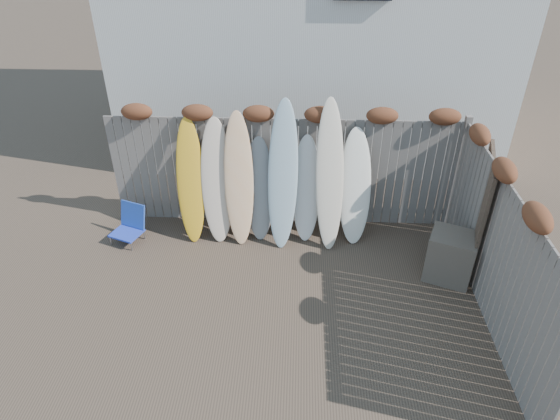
{
  "coord_description": "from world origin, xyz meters",
  "views": [
    {
      "loc": [
        0.27,
        -5.23,
        5.24
      ],
      "look_at": [
        0.0,
        1.2,
        1.0
      ],
      "focal_mm": 32.0,
      "sensor_mm": 36.0,
      "label": 1
    }
  ],
  "objects_px": {
    "lattice_panel": "(479,214)",
    "surfboard_0": "(191,181)",
    "wooden_crate": "(451,257)",
    "beach_chair": "(130,224)"
  },
  "relations": [
    {
      "from": "beach_chair",
      "to": "wooden_crate",
      "type": "bearing_deg",
      "value": -8.64
    },
    {
      "from": "wooden_crate",
      "to": "beach_chair",
      "type": "bearing_deg",
      "value": 171.36
    },
    {
      "from": "wooden_crate",
      "to": "lattice_panel",
      "type": "bearing_deg",
      "value": 38.97
    },
    {
      "from": "surfboard_0",
      "to": "wooden_crate",
      "type": "bearing_deg",
      "value": -19.76
    },
    {
      "from": "lattice_panel",
      "to": "surfboard_0",
      "type": "height_order",
      "value": "surfboard_0"
    },
    {
      "from": "beach_chair",
      "to": "wooden_crate",
      "type": "relative_size",
      "value": 0.81
    },
    {
      "from": "beach_chair",
      "to": "surfboard_0",
      "type": "bearing_deg",
      "value": 12.65
    },
    {
      "from": "surfboard_0",
      "to": "lattice_panel",
      "type": "bearing_deg",
      "value": -14.65
    },
    {
      "from": "lattice_panel",
      "to": "surfboard_0",
      "type": "relative_size",
      "value": 0.9
    },
    {
      "from": "beach_chair",
      "to": "lattice_panel",
      "type": "bearing_deg",
      "value": -4.79
    }
  ]
}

